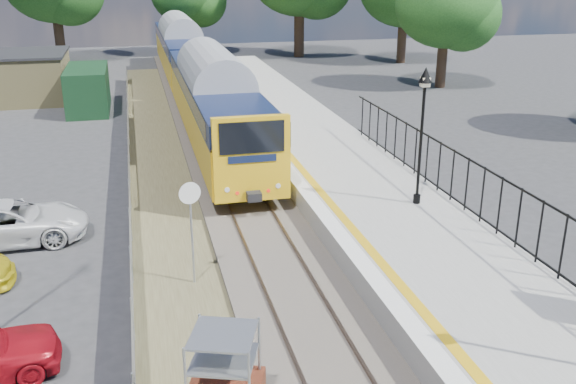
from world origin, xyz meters
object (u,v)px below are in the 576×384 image
object	(u,v)px
train	(193,67)
car_white	(8,223)
victorian_lamp_north	(424,104)
speed_sign	(191,215)

from	to	relation	value
train	car_white	distance (m)	22.04
victorian_lamp_north	train	xyz separation A→B (m)	(-5.30, 22.37, -1.96)
speed_sign	victorian_lamp_north	bearing A→B (deg)	1.97
speed_sign	car_white	xyz separation A→B (m)	(-5.53, 4.32, -1.44)
victorian_lamp_north	speed_sign	distance (m)	8.45
train	car_white	bearing A→B (deg)	-111.42
victorian_lamp_north	speed_sign	size ratio (longest dim) A/B	1.50
victorian_lamp_north	car_white	bearing A→B (deg)	171.81
speed_sign	car_white	world-z (taller)	speed_sign
speed_sign	car_white	bearing A→B (deg)	126.81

